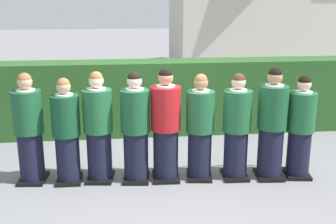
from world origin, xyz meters
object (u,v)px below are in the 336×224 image
at_px(student_front_row_8, 300,129).
at_px(student_in_red_blazer, 166,128).
at_px(student_front_row_0, 29,131).
at_px(student_front_row_2, 98,130).
at_px(student_front_row_7, 272,126).
at_px(student_front_row_3, 136,130).
at_px(student_front_row_6, 237,129).
at_px(student_front_row_5, 200,130).
at_px(student_front_row_1, 67,134).

bearing_deg(student_front_row_8, student_in_red_blazer, 176.62).
bearing_deg(student_front_row_0, student_front_row_2, -3.32).
bearing_deg(student_front_row_8, student_front_row_7, 178.26).
distance_m(student_front_row_3, student_front_row_6, 1.50).
height_order(student_front_row_0, student_front_row_2, student_front_row_2).
distance_m(student_front_row_5, student_front_row_8, 1.52).
height_order(student_front_row_5, student_front_row_8, student_front_row_5).
distance_m(student_front_row_2, student_front_row_7, 2.58).
relative_size(student_in_red_blazer, student_front_row_7, 1.00).
height_order(student_front_row_1, student_front_row_7, student_front_row_7).
distance_m(student_front_row_2, student_front_row_3, 0.55).
bearing_deg(student_front_row_2, student_front_row_5, -3.61).
bearing_deg(student_in_red_blazer, student_front_row_8, -3.38).
distance_m(student_front_row_2, student_front_row_6, 2.05).
bearing_deg(student_front_row_7, student_front_row_0, 176.16).
xyz_separation_m(student_front_row_1, student_in_red_blazer, (1.45, -0.06, 0.06)).
xyz_separation_m(student_front_row_1, student_front_row_3, (1.00, -0.06, 0.04)).
bearing_deg(student_front_row_6, student_front_row_7, -4.31).
bearing_deg(student_front_row_2, student_front_row_8, -3.70).
relative_size(student_front_row_5, student_front_row_6, 1.00).
relative_size(student_front_row_2, student_front_row_5, 1.03).
height_order(student_front_row_0, student_front_row_6, student_front_row_0).
height_order(student_in_red_blazer, student_front_row_7, student_in_red_blazer).
bearing_deg(student_front_row_5, student_front_row_0, 176.51).
xyz_separation_m(student_front_row_3, student_front_row_5, (0.96, -0.02, -0.02)).
relative_size(student_front_row_0, student_front_row_7, 0.97).
xyz_separation_m(student_front_row_1, student_front_row_5, (1.96, -0.08, 0.02)).
bearing_deg(student_front_row_1, student_front_row_7, -3.12).
xyz_separation_m(student_front_row_0, student_in_red_blazer, (1.99, -0.13, 0.03)).
relative_size(student_front_row_1, student_front_row_8, 1.00).
relative_size(student_front_row_0, student_front_row_3, 1.00).
xyz_separation_m(student_front_row_1, student_front_row_8, (3.48, -0.18, -0.00)).
distance_m(student_front_row_0, student_front_row_3, 1.55).
height_order(student_front_row_1, student_front_row_8, student_front_row_1).
xyz_separation_m(student_front_row_2, student_front_row_5, (1.50, -0.09, -0.02)).
relative_size(student_in_red_blazer, student_front_row_5, 1.06).
xyz_separation_m(student_front_row_0, student_front_row_1, (0.54, -0.07, -0.04)).
distance_m(student_front_row_0, student_front_row_6, 3.06).
bearing_deg(student_front_row_5, student_front_row_7, -4.65).
xyz_separation_m(student_front_row_0, student_front_row_6, (3.05, -0.20, -0.02)).
distance_m(student_front_row_5, student_front_row_7, 1.07).
bearing_deg(student_in_red_blazer, student_front_row_2, 175.63).
bearing_deg(student_front_row_7, student_front_row_3, 176.89).
distance_m(student_front_row_5, student_front_row_6, 0.55).
relative_size(student_front_row_1, student_front_row_5, 0.98).
height_order(student_front_row_2, student_in_red_blazer, student_in_red_blazer).
xyz_separation_m(student_front_row_7, student_front_row_8, (0.45, -0.01, -0.06)).
xyz_separation_m(student_front_row_3, student_front_row_6, (1.50, -0.07, -0.02)).
bearing_deg(student_front_row_5, student_in_red_blazer, 177.86).
bearing_deg(student_front_row_2, student_in_red_blazer, -4.37).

